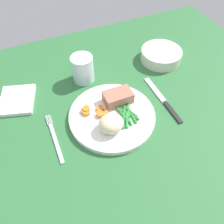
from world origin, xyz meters
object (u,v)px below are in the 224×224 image
dinner_plate (112,116)px  knife (163,100)px  meat_portion (117,97)px  salad_bowl (161,55)px  fork (55,138)px  napkin (17,100)px  water_glass (83,70)px

dinner_plate → knife: 17.37cm
meat_portion → salad_bowl: 27.51cm
dinner_plate → fork: bearing=-179.1°
meat_portion → napkin: (-27.83, 13.75, -2.72)cm
knife → salad_bowl: 20.55cm
knife → salad_bowl: salad_bowl is taller
meat_portion → knife: 14.94cm
meat_portion → salad_bowl: bearing=29.9°
fork → knife: (34.58, -0.03, -0.00)cm
fork → napkin: 19.35cm
dinner_plate → meat_portion: meat_portion is taller
fork → water_glass: (15.15, 19.28, 3.65)cm
napkin → water_glass: bearing=3.4°
water_glass → salad_bowl: bearing=-2.7°
dinner_plate → fork: size_ratio=1.51×
fork → water_glass: bearing=55.5°
meat_portion → napkin: bearing=153.7°
dinner_plate → napkin: 30.18cm
dinner_plate → salad_bowl: size_ratio=1.71×
water_glass → knife: bearing=-44.8°
knife → water_glass: size_ratio=2.30×
water_glass → napkin: water_glass is taller
water_glass → salad_bowl: water_glass is taller
knife → salad_bowl: (9.86, 17.91, 2.08)cm
fork → salad_bowl: salad_bowl is taller
meat_portion → salad_bowl: size_ratio=0.57×
dinner_plate → salad_bowl: salad_bowl is taller
water_glass → napkin: bearing=-176.6°
knife → napkin: napkin is taller
knife → napkin: bearing=155.8°
dinner_plate → water_glass: 19.38cm
salad_bowl → fork: bearing=-158.1°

